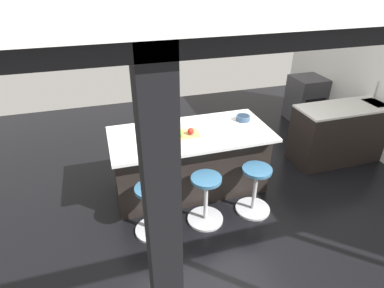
{
  "coord_description": "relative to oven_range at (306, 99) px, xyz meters",
  "views": [
    {
      "loc": [
        1.37,
        3.25,
        2.79
      ],
      "look_at": [
        0.35,
        -0.16,
        0.77
      ],
      "focal_mm": 30.07,
      "sensor_mm": 36.0,
      "label": 1
    }
  ],
  "objects": [
    {
      "name": "apple_yellow",
      "position": [
        3.01,
        1.6,
        0.53
      ],
      "size": [
        0.07,
        0.07,
        0.07
      ],
      "primitive_type": "sphere",
      "color": "gold",
      "rests_on": "cutting_board"
    },
    {
      "name": "apple_red",
      "position": [
        2.87,
        1.66,
        0.53
      ],
      "size": [
        0.08,
        0.08,
        0.08
      ],
      "primitive_type": "sphere",
      "color": "red",
      "rests_on": "cutting_board"
    },
    {
      "name": "stool_middle",
      "position": [
        2.85,
        2.22,
        -0.14
      ],
      "size": [
        0.44,
        0.44,
        0.64
      ],
      "color": "#B7B7BC",
      "rests_on": "ground_plane"
    },
    {
      "name": "cutting_board",
      "position": [
        2.93,
        1.62,
        0.48
      ],
      "size": [
        0.36,
        0.24,
        0.02
      ],
      "primitive_type": "cube",
      "color": "tan",
      "rests_on": "kitchen_island"
    },
    {
      "name": "apple_green",
      "position": [
        3.01,
        1.69,
        0.53
      ],
      "size": [
        0.08,
        0.08,
        0.08
      ],
      "primitive_type": "sphere",
      "color": "#609E2D",
      "rests_on": "cutting_board"
    },
    {
      "name": "sink_cabinet",
      "position": [
        -0.0,
        1.44,
        0.02
      ],
      "size": [
        2.19,
        0.6,
        1.19
      ],
      "color": "black",
      "rests_on": "ground_plane"
    },
    {
      "name": "stool_by_window",
      "position": [
        2.2,
        2.22,
        -0.14
      ],
      "size": [
        0.44,
        0.44,
        0.64
      ],
      "color": "#B7B7BC",
      "rests_on": "ground_plane"
    },
    {
      "name": "ground_plane",
      "position": [
        2.5,
        1.8,
        -0.44
      ],
      "size": [
        7.49,
        7.49,
        0.0
      ],
      "primitive_type": "plane",
      "color": "black"
    },
    {
      "name": "oven_range",
      "position": [
        0.0,
        0.0,
        0.0
      ],
      "size": [
        0.6,
        0.61,
        0.88
      ],
      "color": "#38383D",
      "rests_on": "ground_plane"
    },
    {
      "name": "kitchen_island",
      "position": [
        2.85,
        1.55,
        0.02
      ],
      "size": [
        2.05,
        0.98,
        0.91
      ],
      "color": "black",
      "rests_on": "ground_plane"
    },
    {
      "name": "fruit_bowl",
      "position": [
        2.06,
        1.45,
        0.51
      ],
      "size": [
        0.19,
        0.19,
        0.07
      ],
      "color": "#334C6B",
      "rests_on": "kitchen_island"
    },
    {
      "name": "stool_near_camera",
      "position": [
        3.49,
        2.22,
        -0.14
      ],
      "size": [
        0.44,
        0.44,
        0.64
      ],
      "color": "#B7B7BC",
      "rests_on": "ground_plane"
    }
  ]
}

